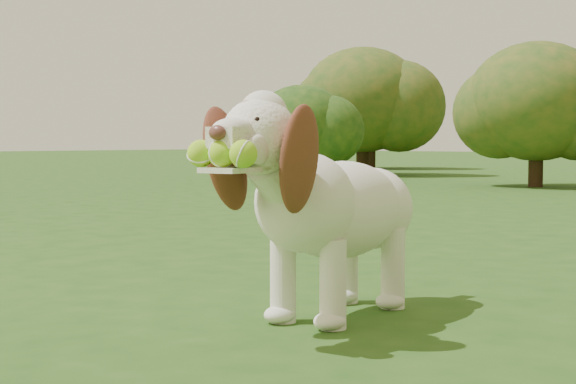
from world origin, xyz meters
The scene contains 6 objects.
ground centered at (0.00, 0.00, 0.00)m, with size 80.00×80.00×0.00m, color #1F4714.
dog centered at (0.35, 0.42, 0.37)m, with size 0.42×1.08×0.70m.
shrub_a centered at (-5.21, 7.37, 0.77)m, with size 1.26×1.26×1.30m.
shrub_g centered at (-7.97, 13.14, 1.28)m, with size 2.10×2.10×2.18m.
shrub_e centered at (-6.14, 10.18, 1.23)m, with size 2.02×2.02×2.09m.
shrub_b centered at (-2.43, 8.46, 1.04)m, with size 1.71×1.71×1.77m.
Camera 1 is at (1.99, -1.79, 0.56)m, focal length 55.00 mm.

